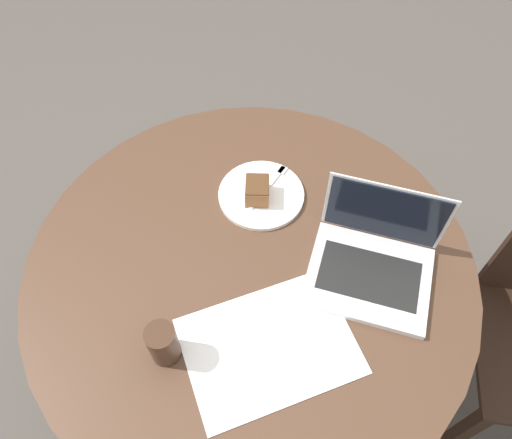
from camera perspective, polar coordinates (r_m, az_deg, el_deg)
The scene contains 8 objects.
ground_plane at distance 1.94m, azimuth -0.43°, elevation -16.24°, with size 12.00×12.00×0.00m, color #4C4742.
dining_table at distance 1.36m, azimuth -0.60°, elevation -7.87°, with size 1.12×1.12×0.76m.
paper_document at distance 1.15m, azimuth 1.53°, elevation -14.24°, with size 0.45×0.39×0.00m.
plate at distance 1.35m, azimuth 0.60°, elevation 2.86°, with size 0.23×0.23×0.01m.
cake_slice at distance 1.32m, azimuth 0.14°, elevation 3.34°, with size 0.06×0.08×0.06m.
fork at distance 1.36m, azimuth 1.77°, elevation 4.26°, with size 0.11×0.16×0.00m.
coffee_glass at distance 1.11m, azimuth -10.57°, elevation -13.76°, with size 0.07×0.07×0.11m.
laptop at distance 1.23m, azimuth 13.17°, elevation -4.71°, with size 0.35×0.31×0.21m.
Camera 1 is at (0.03, -0.61, 1.84)m, focal length 35.00 mm.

